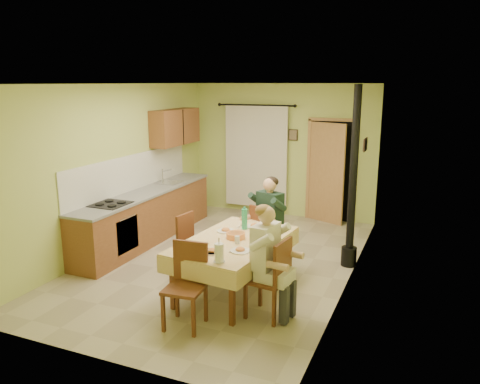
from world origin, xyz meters
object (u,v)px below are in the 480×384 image
at_px(chair_right, 268,294).
at_px(man_right, 268,249).
at_px(dining_table, 234,266).
at_px(chair_near, 185,303).
at_px(chair_far, 267,248).
at_px(man_far, 269,211).
at_px(chair_left, 195,258).
at_px(stove_flue, 352,203).

distance_m(chair_right, man_right, 0.59).
distance_m(dining_table, chair_near, 1.09).
bearing_deg(man_right, chair_far, 26.91).
height_order(chair_far, man_far, man_far).
bearing_deg(dining_table, man_right, -30.43).
distance_m(chair_left, stove_flue, 2.53).
bearing_deg(chair_right, stove_flue, -9.42).
xyz_separation_m(chair_far, chair_left, (-0.84, -0.83, -0.00)).
relative_size(dining_table, chair_near, 2.00).
bearing_deg(man_far, chair_near, -73.79).
distance_m(chair_left, man_right, 1.68).
height_order(dining_table, chair_far, chair_far).
relative_size(chair_near, chair_right, 0.99).
bearing_deg(man_far, stove_flue, 45.10).
relative_size(chair_near, man_right, 0.72).
bearing_deg(chair_near, dining_table, -103.61).
distance_m(chair_right, stove_flue, 2.26).
xyz_separation_m(chair_near, stove_flue, (1.45, 2.64, 0.73)).
bearing_deg(chair_near, chair_far, -102.16).
distance_m(chair_near, chair_right, 1.02).
height_order(dining_table, man_right, man_right).
distance_m(chair_far, chair_near, 2.17).
xyz_separation_m(dining_table, stove_flue, (1.29, 1.57, 0.65)).
distance_m(dining_table, man_right, 0.95).
bearing_deg(chair_left, stove_flue, 131.40).
xyz_separation_m(chair_left, man_far, (0.85, 0.85, 0.59)).
relative_size(dining_table, man_far, 1.44).
height_order(chair_near, chair_left, chair_near).
relative_size(chair_far, man_right, 0.71).
xyz_separation_m(chair_far, chair_right, (0.56, -1.56, 0.00)).
bearing_deg(chair_near, chair_right, -149.37).
distance_m(chair_far, chair_right, 1.66).
relative_size(chair_left, man_far, 0.68).
distance_m(dining_table, man_far, 1.21).
bearing_deg(stove_flue, man_far, -158.09).
height_order(dining_table, chair_right, chair_right).
relative_size(dining_table, stove_flue, 0.72).
xyz_separation_m(chair_right, chair_left, (-1.41, 0.73, -0.00)).
height_order(chair_left, stove_flue, stove_flue).
bearing_deg(stove_flue, chair_left, -146.94).
relative_size(chair_near, man_far, 0.72).
height_order(dining_table, chair_near, chair_near).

